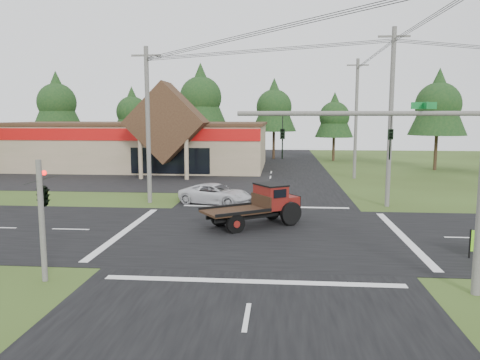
# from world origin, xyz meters

# --- Properties ---
(ground) EXTENTS (120.00, 120.00, 0.00)m
(ground) POSITION_xyz_m (0.00, 0.00, 0.00)
(ground) COLOR #304117
(ground) RESTS_ON ground
(road_ns) EXTENTS (12.00, 120.00, 0.02)m
(road_ns) POSITION_xyz_m (0.00, 0.00, 0.01)
(road_ns) COLOR black
(road_ns) RESTS_ON ground
(road_ew) EXTENTS (120.00, 12.00, 0.02)m
(road_ew) POSITION_xyz_m (0.00, 0.00, 0.01)
(road_ew) COLOR black
(road_ew) RESTS_ON ground
(parking_apron) EXTENTS (28.00, 14.00, 0.02)m
(parking_apron) POSITION_xyz_m (-14.00, 19.00, 0.01)
(parking_apron) COLOR black
(parking_apron) RESTS_ON ground
(cvs_building) EXTENTS (30.40, 18.20, 9.19)m
(cvs_building) POSITION_xyz_m (-15.70, 29.57, 2.78)
(cvs_building) COLOR gray
(cvs_building) RESTS_ON ground
(traffic_signal_mast) EXTENTS (8.12, 0.24, 7.00)m
(traffic_signal_mast) POSITION_xyz_m (5.82, -7.50, 4.43)
(traffic_signal_mast) COLOR #595651
(traffic_signal_mast) RESTS_ON ground
(traffic_signal_corner) EXTENTS (0.53, 2.48, 4.40)m
(traffic_signal_corner) POSITION_xyz_m (-7.50, -7.32, 3.52)
(traffic_signal_corner) COLOR #595651
(traffic_signal_corner) RESTS_ON ground
(utility_pole_nw) EXTENTS (2.00, 0.30, 10.50)m
(utility_pole_nw) POSITION_xyz_m (-8.00, 8.00, 5.39)
(utility_pole_nw) COLOR #595651
(utility_pole_nw) RESTS_ON ground
(utility_pole_ne) EXTENTS (2.00, 0.30, 11.50)m
(utility_pole_ne) POSITION_xyz_m (8.00, 8.00, 5.89)
(utility_pole_ne) COLOR #595651
(utility_pole_ne) RESTS_ON ground
(utility_pole_n) EXTENTS (2.00, 0.30, 11.20)m
(utility_pole_n) POSITION_xyz_m (8.00, 22.00, 5.74)
(utility_pole_n) COLOR #595651
(utility_pole_n) RESTS_ON ground
(tree_row_a) EXTENTS (6.72, 6.72, 12.12)m
(tree_row_a) POSITION_xyz_m (-30.00, 40.00, 8.05)
(tree_row_a) COLOR #332316
(tree_row_a) RESTS_ON ground
(tree_row_b) EXTENTS (5.60, 5.60, 10.10)m
(tree_row_b) POSITION_xyz_m (-20.00, 42.00, 6.70)
(tree_row_b) COLOR #332316
(tree_row_b) RESTS_ON ground
(tree_row_c) EXTENTS (7.28, 7.28, 13.13)m
(tree_row_c) POSITION_xyz_m (-10.00, 41.00, 8.72)
(tree_row_c) COLOR #332316
(tree_row_c) RESTS_ON ground
(tree_row_d) EXTENTS (6.16, 6.16, 11.11)m
(tree_row_d) POSITION_xyz_m (0.00, 42.00, 7.38)
(tree_row_d) COLOR #332316
(tree_row_d) RESTS_ON ground
(tree_row_e) EXTENTS (5.04, 5.04, 9.09)m
(tree_row_e) POSITION_xyz_m (8.00, 40.00, 6.03)
(tree_row_e) COLOR #332316
(tree_row_e) RESTS_ON ground
(tree_side_ne) EXTENTS (6.16, 6.16, 11.11)m
(tree_side_ne) POSITION_xyz_m (18.00, 30.00, 7.38)
(tree_side_ne) COLOR #332316
(tree_side_ne) RESTS_ON ground
(antique_flatbed_truck) EXTENTS (5.69, 4.79, 2.28)m
(antique_flatbed_truck) POSITION_xyz_m (-0.47, 1.59, 1.14)
(antique_flatbed_truck) COLOR #63150E
(antique_flatbed_truck) RESTS_ON ground
(white_pickup) EXTENTS (5.42, 3.76, 1.38)m
(white_pickup) POSITION_xyz_m (-3.39, 7.84, 0.69)
(white_pickup) COLOR silver
(white_pickup) RESTS_ON ground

